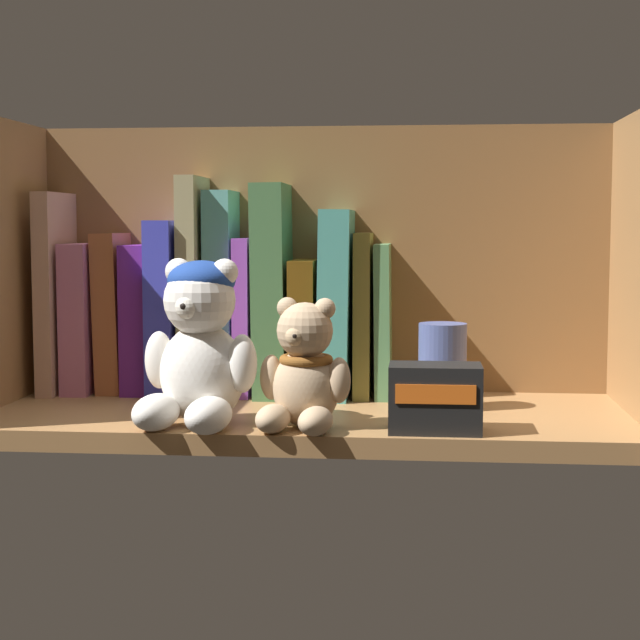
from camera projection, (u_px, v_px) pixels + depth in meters
shelf_board at (309, 420)px, 105.55cm from camera, size 64.69×26.74×2.00cm
shelf_back_panel at (322, 268)px, 118.02cm from camera, size 67.09×1.20×32.24cm
book_0 at (63, 292)px, 118.28cm from camera, size 1.94×14.08×22.66cm
book_1 at (88, 317)px, 118.25cm from camera, size 3.05×12.10×16.94cm
book_2 at (116, 312)px, 117.87cm from camera, size 3.17×9.75×18.17cm
book_3 at (144, 318)px, 117.62cm from camera, size 2.82×10.99×16.80cm
book_4 at (172, 306)px, 117.17cm from camera, size 2.95×14.33×19.52cm
book_5 at (197, 285)px, 116.65cm from camera, size 2.15×12.80×24.39cm
book_6 at (224, 292)px, 116.43cm from camera, size 3.01×9.64×22.83cm
book_7 at (248, 315)px, 116.39cm from camera, size 1.75×11.47×17.57cm
book_8 at (275, 289)px, 115.81cm from camera, size 3.83×13.34×23.58cm
book_9 at (307, 326)px, 115.84cm from camera, size 2.79×13.36×15.19cm
book_10 at (337, 302)px, 115.25cm from camera, size 3.64×14.28×20.73cm
book_11 at (364, 314)px, 115.07cm from camera, size 1.81×11.66×18.16cm
book_12 at (384, 319)px, 114.91cm from camera, size 1.93×11.46×16.96cm
teddy_bear_larger at (199, 346)px, 97.03cm from camera, size 11.92×12.34×15.85cm
teddy_bear_smaller at (304, 373)px, 95.44cm from camera, size 9.16×9.51×12.25cm
pillar_candle at (442, 366)px, 105.56cm from camera, size 4.97×4.97×8.94cm
small_product_box at (435, 398)px, 94.07cm from camera, size 8.47×5.37×6.24cm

